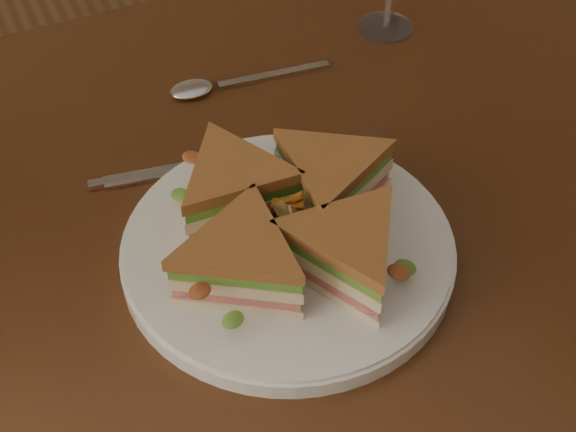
{
  "coord_description": "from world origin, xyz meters",
  "views": [
    {
      "loc": [
        -0.14,
        -0.49,
        1.28
      ],
      "look_at": [
        0.06,
        -0.06,
        0.8
      ],
      "focal_mm": 50.0,
      "sensor_mm": 36.0,
      "label": 1
    }
  ],
  "objects_px": {
    "knife": "(191,168)",
    "sandwich_wedges": "(288,220)",
    "plate": "(288,249)",
    "spoon": "(212,86)",
    "table": "(209,297)"
  },
  "relations": [
    {
      "from": "knife",
      "to": "sandwich_wedges",
      "type": "bearing_deg",
      "value": -65.18
    },
    {
      "from": "plate",
      "to": "knife",
      "type": "relative_size",
      "value": 1.37
    },
    {
      "from": "spoon",
      "to": "knife",
      "type": "bearing_deg",
      "value": -113.98
    },
    {
      "from": "plate",
      "to": "sandwich_wedges",
      "type": "bearing_deg",
      "value": -26.57
    },
    {
      "from": "spoon",
      "to": "plate",
      "type": "bearing_deg",
      "value": -89.91
    },
    {
      "from": "plate",
      "to": "knife",
      "type": "distance_m",
      "value": 0.15
    },
    {
      "from": "spoon",
      "to": "knife",
      "type": "relative_size",
      "value": 0.86
    },
    {
      "from": "table",
      "to": "spoon",
      "type": "xyz_separation_m",
      "value": [
        0.09,
        0.2,
        0.1
      ]
    },
    {
      "from": "knife",
      "to": "table",
      "type": "bearing_deg",
      "value": -93.99
    },
    {
      "from": "table",
      "to": "knife",
      "type": "relative_size",
      "value": 5.6
    },
    {
      "from": "table",
      "to": "spoon",
      "type": "distance_m",
      "value": 0.24
    },
    {
      "from": "plate",
      "to": "knife",
      "type": "bearing_deg",
      "value": 105.48
    },
    {
      "from": "table",
      "to": "plate",
      "type": "distance_m",
      "value": 0.14
    },
    {
      "from": "table",
      "to": "plate",
      "type": "bearing_deg",
      "value": -46.56
    },
    {
      "from": "table",
      "to": "sandwich_wedges",
      "type": "height_order",
      "value": "sandwich_wedges"
    }
  ]
}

